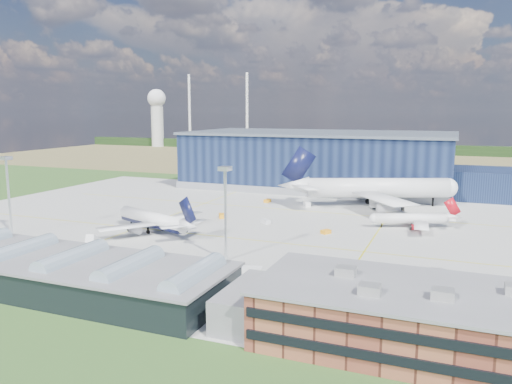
% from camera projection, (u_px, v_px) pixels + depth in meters
% --- Properties ---
extents(ground, '(600.00, 600.00, 0.00)m').
position_uv_depth(ground, '(238.00, 230.00, 152.63)').
color(ground, '#2F5821').
rests_on(ground, ground).
extents(apron, '(220.00, 160.00, 0.08)m').
position_uv_depth(apron, '(251.00, 223.00, 161.78)').
color(apron, '#A1A19C').
rests_on(apron, ground).
extents(farmland, '(600.00, 220.00, 0.01)m').
position_uv_depth(farmland, '(364.00, 162.00, 353.98)').
color(farmland, olive).
rests_on(farmland, ground).
extents(treeline, '(600.00, 8.00, 8.00)m').
position_uv_depth(treeline, '(381.00, 148.00, 426.55)').
color(treeline, black).
rests_on(treeline, ground).
extents(horizon_dressing, '(440.20, 18.00, 70.00)m').
position_uv_depth(horizon_dressing, '(182.00, 112.00, 487.12)').
color(horizon_dressing, silver).
rests_on(horizon_dressing, ground).
extents(hangar, '(145.00, 62.00, 26.10)m').
position_uv_depth(hangar, '(325.00, 163.00, 236.48)').
color(hangar, '#101B37').
rests_on(hangar, ground).
extents(ops_building, '(46.00, 23.00, 10.90)m').
position_uv_depth(ops_building, '(407.00, 316.00, 76.64)').
color(ops_building, brown).
rests_on(ops_building, ground).
extents(glass_concourse, '(78.00, 23.00, 8.60)m').
position_uv_depth(glass_concourse, '(87.00, 275.00, 99.50)').
color(glass_concourse, black).
rests_on(glass_concourse, ground).
extents(light_mast_west, '(2.60, 2.60, 23.00)m').
position_uv_depth(light_mast_west, '(8.00, 182.00, 144.82)').
color(light_mast_west, silver).
rests_on(light_mast_west, ground).
extents(light_mast_center, '(2.60, 2.60, 23.00)m').
position_uv_depth(light_mast_center, '(225.00, 198.00, 118.99)').
color(light_mast_center, silver).
rests_on(light_mast_center, ground).
extents(airliner_navy, '(48.29, 47.82, 12.25)m').
position_uv_depth(airliner_navy, '(153.00, 212.00, 149.06)').
color(airliner_navy, white).
rests_on(airliner_navy, ground).
extents(airliner_red, '(36.94, 36.59, 9.38)m').
position_uv_depth(airliner_red, '(411.00, 213.00, 154.05)').
color(airliner_red, white).
rests_on(airliner_red, ground).
extents(airliner_widebody, '(88.05, 87.23, 22.20)m').
position_uv_depth(airliner_widebody, '(378.00, 178.00, 187.63)').
color(airliner_widebody, white).
rests_on(airliner_widebody, ground).
extents(gse_tug_a, '(3.63, 4.16, 1.48)m').
position_uv_depth(gse_tug_a, '(222.00, 216.00, 168.97)').
color(gse_tug_a, '#FF9F16').
rests_on(gse_tug_a, ground).
extents(gse_tug_b, '(3.09, 3.39, 1.22)m').
position_uv_depth(gse_tug_b, '(326.00, 232.00, 147.42)').
color(gse_tug_b, '#FF9F16').
rests_on(gse_tug_b, ground).
extents(gse_van_a, '(6.34, 4.10, 2.56)m').
position_uv_depth(gse_van_a, '(248.00, 273.00, 108.12)').
color(gse_van_a, silver).
rests_on(gse_van_a, ground).
extents(gse_van_b, '(3.82, 4.72, 1.97)m').
position_uv_depth(gse_van_b, '(307.00, 204.00, 188.91)').
color(gse_van_b, silver).
rests_on(gse_van_b, ground).
extents(gse_tug_c, '(2.25, 3.25, 1.33)m').
position_uv_depth(gse_tug_c, '(267.00, 201.00, 197.48)').
color(gse_tug_c, '#FF9F16').
rests_on(gse_tug_c, ground).
extents(gse_cart_b, '(3.72, 3.45, 1.34)m').
position_uv_depth(gse_cart_b, '(266.00, 222.00, 160.79)').
color(gse_cart_b, silver).
rests_on(gse_cart_b, ground).
extents(airstair, '(3.69, 5.84, 3.48)m').
position_uv_depth(airstair, '(94.00, 248.00, 126.31)').
color(airstair, silver).
rests_on(airstair, ground).
extents(car_a, '(3.77, 2.36, 1.20)m').
position_uv_depth(car_a, '(192.00, 268.00, 113.94)').
color(car_a, '#99999E').
rests_on(car_a, ground).
extents(car_b, '(4.13, 2.82, 1.29)m').
position_uv_depth(car_b, '(268.00, 276.00, 107.80)').
color(car_b, '#99999E').
rests_on(car_b, ground).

